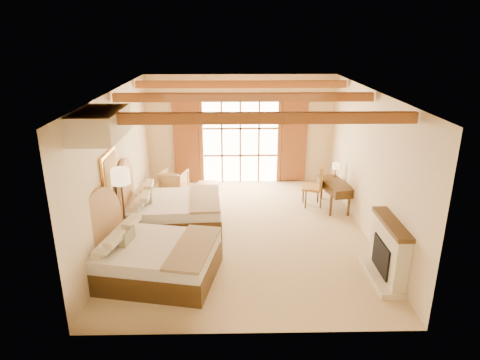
{
  "coord_description": "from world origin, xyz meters",
  "views": [
    {
      "loc": [
        -0.26,
        -8.9,
        4.41
      ],
      "look_at": [
        -0.08,
        0.2,
        1.19
      ],
      "focal_mm": 32.0,
      "sensor_mm": 36.0,
      "label": 1
    }
  ],
  "objects_px": {
    "bed_far": "(166,209)",
    "desk": "(335,194)",
    "armchair": "(174,181)",
    "nightstand": "(126,242)",
    "bed_near": "(146,256)"
  },
  "relations": [
    {
      "from": "desk",
      "to": "armchair",
      "type": "bearing_deg",
      "value": 153.76
    },
    {
      "from": "bed_near",
      "to": "bed_far",
      "type": "xyz_separation_m",
      "value": [
        0.06,
        2.19,
        -0.0
      ]
    },
    {
      "from": "bed_far",
      "to": "nightstand",
      "type": "xyz_separation_m",
      "value": [
        -0.62,
        -1.44,
        -0.12
      ]
    },
    {
      "from": "bed_far",
      "to": "desk",
      "type": "height_order",
      "value": "bed_far"
    },
    {
      "from": "nightstand",
      "to": "desk",
      "type": "relative_size",
      "value": 0.49
    },
    {
      "from": "bed_far",
      "to": "desk",
      "type": "bearing_deg",
      "value": 10.67
    },
    {
      "from": "armchair",
      "to": "nightstand",
      "type": "bearing_deg",
      "value": 96.91
    },
    {
      "from": "bed_near",
      "to": "armchair",
      "type": "relative_size",
      "value": 3.56
    },
    {
      "from": "armchair",
      "to": "desk",
      "type": "distance_m",
      "value": 4.49
    },
    {
      "from": "bed_far",
      "to": "nightstand",
      "type": "bearing_deg",
      "value": -117.02
    },
    {
      "from": "bed_near",
      "to": "desk",
      "type": "xyz_separation_m",
      "value": [
        4.29,
        3.28,
        -0.08
      ]
    },
    {
      "from": "bed_far",
      "to": "armchair",
      "type": "bearing_deg",
      "value": 89.12
    },
    {
      "from": "bed_near",
      "to": "bed_far",
      "type": "bearing_deg",
      "value": 99.29
    },
    {
      "from": "desk",
      "to": "bed_near",
      "type": "bearing_deg",
      "value": -153.83
    },
    {
      "from": "bed_near",
      "to": "bed_far",
      "type": "distance_m",
      "value": 2.19
    }
  ]
}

